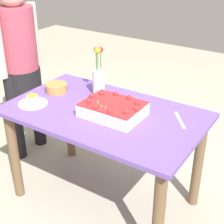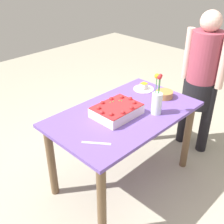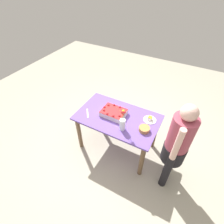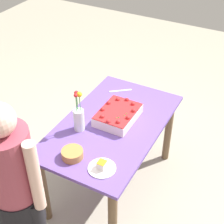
{
  "view_description": "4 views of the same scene",
  "coord_description": "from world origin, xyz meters",
  "px_view_note": "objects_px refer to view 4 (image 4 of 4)",
  "views": [
    {
      "loc": [
        -1.14,
        1.66,
        1.8
      ],
      "look_at": [
        -0.11,
        0.07,
        0.8
      ],
      "focal_mm": 55.0,
      "sensor_mm": 36.0,
      "label": 1
    },
    {
      "loc": [
        -1.55,
        -1.39,
        1.95
      ],
      "look_at": [
        -0.11,
        0.04,
        0.78
      ],
      "focal_mm": 45.0,
      "sensor_mm": 36.0,
      "label": 2
    },
    {
      "loc": [
        0.88,
        -1.82,
        2.66
      ],
      "look_at": [
        -0.11,
        0.02,
        0.78
      ],
      "focal_mm": 28.0,
      "sensor_mm": 36.0,
      "label": 3
    },
    {
      "loc": [
        1.93,
        1.03,
        2.53
      ],
      "look_at": [
        -0.06,
        -0.03,
        0.81
      ],
      "focal_mm": 55.0,
      "sensor_mm": 36.0,
      "label": 4
    }
  ],
  "objects_px": {
    "person_standing": "(15,187)",
    "serving_plate_with_slice": "(102,167)",
    "cake_knife": "(121,91)",
    "flower_vase": "(79,117)",
    "fruit_bowl": "(72,154)",
    "sheet_cake": "(118,115)"
  },
  "relations": [
    {
      "from": "sheet_cake",
      "to": "flower_vase",
      "type": "distance_m",
      "value": 0.34
    },
    {
      "from": "sheet_cake",
      "to": "serving_plate_with_slice",
      "type": "height_order",
      "value": "sheet_cake"
    },
    {
      "from": "flower_vase",
      "to": "person_standing",
      "type": "height_order",
      "value": "person_standing"
    },
    {
      "from": "person_standing",
      "to": "fruit_bowl",
      "type": "bearing_deg",
      "value": -12.64
    },
    {
      "from": "person_standing",
      "to": "serving_plate_with_slice",
      "type": "bearing_deg",
      "value": -36.52
    },
    {
      "from": "serving_plate_with_slice",
      "to": "cake_knife",
      "type": "distance_m",
      "value": 1.0
    },
    {
      "from": "fruit_bowl",
      "to": "serving_plate_with_slice",
      "type": "bearing_deg",
      "value": 89.8
    },
    {
      "from": "sheet_cake",
      "to": "serving_plate_with_slice",
      "type": "bearing_deg",
      "value": 16.04
    },
    {
      "from": "serving_plate_with_slice",
      "to": "cake_knife",
      "type": "xyz_separation_m",
      "value": [
        -0.95,
        -0.33,
        -0.01
      ]
    },
    {
      "from": "sheet_cake",
      "to": "cake_knife",
      "type": "height_order",
      "value": "sheet_cake"
    },
    {
      "from": "cake_knife",
      "to": "fruit_bowl",
      "type": "relative_size",
      "value": 1.32
    },
    {
      "from": "serving_plate_with_slice",
      "to": "flower_vase",
      "type": "relative_size",
      "value": 0.56
    },
    {
      "from": "sheet_cake",
      "to": "fruit_bowl",
      "type": "distance_m",
      "value": 0.56
    },
    {
      "from": "flower_vase",
      "to": "fruit_bowl",
      "type": "height_order",
      "value": "flower_vase"
    },
    {
      "from": "cake_knife",
      "to": "fruit_bowl",
      "type": "bearing_deg",
      "value": 57.35
    },
    {
      "from": "serving_plate_with_slice",
      "to": "person_standing",
      "type": "distance_m",
      "value": 0.6
    },
    {
      "from": "cake_knife",
      "to": "person_standing",
      "type": "relative_size",
      "value": 0.14
    },
    {
      "from": "sheet_cake",
      "to": "flower_vase",
      "type": "relative_size",
      "value": 1.06
    },
    {
      "from": "fruit_bowl",
      "to": "cake_knife",
      "type": "bearing_deg",
      "value": -174.87
    },
    {
      "from": "cake_knife",
      "to": "flower_vase",
      "type": "height_order",
      "value": "flower_vase"
    },
    {
      "from": "serving_plate_with_slice",
      "to": "flower_vase",
      "type": "xyz_separation_m",
      "value": [
        -0.3,
        -0.37,
        0.1
      ]
    },
    {
      "from": "fruit_bowl",
      "to": "person_standing",
      "type": "distance_m",
      "value": 0.5
    }
  ]
}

